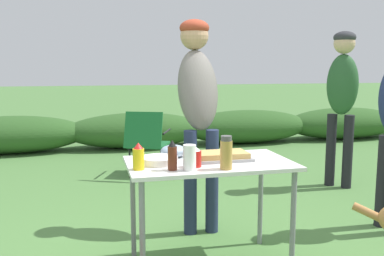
{
  "coord_description": "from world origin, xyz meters",
  "views": [
    {
      "loc": [
        -0.78,
        -2.7,
        1.37
      ],
      "look_at": [
        0.01,
        0.55,
        0.89
      ],
      "focal_mm": 40.0,
      "sensor_mm": 36.0,
      "label": 1
    }
  ],
  "objects": [
    {
      "name": "bbq_sauce_bottle",
      "position": [
        -0.29,
        -0.18,
        0.83
      ],
      "size": [
        0.06,
        0.06,
        0.19
      ],
      "color": "#562314",
      "rests_on": "folding_table"
    },
    {
      "name": "spice_jar",
      "position": [
        0.04,
        -0.23,
        0.84
      ],
      "size": [
        0.08,
        0.08,
        0.21
      ],
      "color": "#B2893D",
      "rests_on": "folding_table"
    },
    {
      "name": "food_tray",
      "position": [
        0.09,
        0.03,
        0.77
      ],
      "size": [
        0.4,
        0.23,
        0.06
      ],
      "color": "#9E9EA3",
      "rests_on": "folding_table"
    },
    {
      "name": "standing_person_with_beanie",
      "position": [
        0.11,
        0.74,
        1.14
      ],
      "size": [
        0.34,
        0.5,
        1.77
      ],
      "rotation": [
        0.0,
        0.0,
        -0.02
      ],
      "color": "#232D4C",
      "rests_on": "ground"
    },
    {
      "name": "plate_stack",
      "position": [
        -0.34,
        0.02,
        0.76
      ],
      "size": [
        0.25,
        0.25,
        0.04
      ],
      "primitive_type": "cylinder",
      "color": "white",
      "rests_on": "folding_table"
    },
    {
      "name": "mustard_bottle",
      "position": [
        -0.49,
        -0.12,
        0.82
      ],
      "size": [
        0.07,
        0.07,
        0.17
      ],
      "color": "yellow",
      "rests_on": "folding_table"
    },
    {
      "name": "ketchup_bottle",
      "position": [
        -0.13,
        -0.13,
        0.8
      ],
      "size": [
        0.08,
        0.08,
        0.13
      ],
      "color": "red",
      "rests_on": "folding_table"
    },
    {
      "name": "shrub_hedge",
      "position": [
        -0.0,
        4.54,
        0.3
      ],
      "size": [
        14.4,
        0.9,
        0.6
      ],
      "color": "#2D5623",
      "rests_on": "ground"
    },
    {
      "name": "folding_table",
      "position": [
        0.0,
        0.0,
        0.66
      ],
      "size": [
        1.1,
        0.64,
        0.74
      ],
      "color": "silver",
      "rests_on": "ground"
    },
    {
      "name": "paper_cup_stack",
      "position": [
        -0.19,
        -0.21,
        0.82
      ],
      "size": [
        0.08,
        0.08,
        0.16
      ],
      "primitive_type": "cylinder",
      "color": "white",
      "rests_on": "folding_table"
    },
    {
      "name": "standing_person_in_gray_fleece",
      "position": [
        1.99,
        1.57,
        1.12
      ],
      "size": [
        0.42,
        0.42,
        1.76
      ],
      "rotation": [
        0.0,
        0.0,
        -0.83
      ],
      "color": "black",
      "rests_on": "ground"
    },
    {
      "name": "mixing_bowl",
      "position": [
        -0.2,
        0.2,
        0.78
      ],
      "size": [
        0.18,
        0.18,
        0.09
      ],
      "primitive_type": "ellipsoid",
      "color": "#99B2CC",
      "rests_on": "folding_table"
    },
    {
      "name": "camp_chair_green_behind_table",
      "position": [
        -0.08,
        2.54,
        0.47
      ],
      "size": [
        0.65,
        0.72,
        0.83
      ],
      "rotation": [
        0.0,
        0.0,
        -0.39
      ],
      "color": "#19602D",
      "rests_on": "ground"
    }
  ]
}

